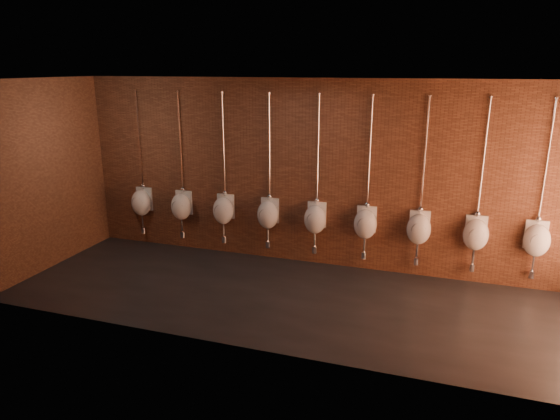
{
  "coord_description": "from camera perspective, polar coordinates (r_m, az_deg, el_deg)",
  "views": [
    {
      "loc": [
        2.09,
        -6.59,
        3.39
      ],
      "look_at": [
        -0.37,
        0.9,
        1.1
      ],
      "focal_mm": 32.0,
      "sensor_mm": 36.0,
      "label": 1
    }
  ],
  "objects": [
    {
      "name": "urinal_4",
      "position": [
        8.57,
        4.05,
        -0.94
      ],
      "size": [
        0.4,
        0.35,
        2.72
      ],
      "color": "white",
      "rests_on": "ground"
    },
    {
      "name": "urinal_6",
      "position": [
        8.35,
        15.59,
        -1.99
      ],
      "size": [
        0.4,
        0.35,
        2.72
      ],
      "color": "white",
      "rests_on": "ground"
    },
    {
      "name": "urinal_2",
      "position": [
        9.12,
        -6.49,
        0.06
      ],
      "size": [
        0.4,
        0.35,
        2.72
      ],
      "color": "white",
      "rests_on": "ground"
    },
    {
      "name": "urinal_3",
      "position": [
        8.81,
        -1.39,
        -0.43
      ],
      "size": [
        0.4,
        0.35,
        2.72
      ],
      "color": "white",
      "rests_on": "ground"
    },
    {
      "name": "room_shell",
      "position": [
        7.05,
        0.59,
        4.93
      ],
      "size": [
        8.54,
        3.04,
        3.22
      ],
      "color": "black",
      "rests_on": "ground"
    },
    {
      "name": "urinal_5",
      "position": [
        8.42,
        9.74,
        -1.46
      ],
      "size": [
        0.4,
        0.35,
        2.72
      ],
      "color": "white",
      "rests_on": "ground"
    },
    {
      "name": "urinal_1",
      "position": [
        9.51,
        -11.22,
        0.51
      ],
      "size": [
        0.4,
        0.35,
        2.72
      ],
      "color": "white",
      "rests_on": "ground"
    },
    {
      "name": "urinal_0",
      "position": [
        9.95,
        -15.56,
        0.92
      ],
      "size": [
        0.4,
        0.35,
        2.72
      ],
      "color": "white",
      "rests_on": "ground"
    },
    {
      "name": "urinal_8",
      "position": [
        8.47,
        27.28,
        -2.97
      ],
      "size": [
        0.4,
        0.35,
        2.72
      ],
      "color": "white",
      "rests_on": "ground"
    },
    {
      "name": "ground",
      "position": [
        7.7,
        0.55,
        -9.93
      ],
      "size": [
        8.5,
        8.5,
        0.0
      ],
      "primitive_type": "plane",
      "color": "black",
      "rests_on": "ground"
    },
    {
      "name": "urinal_7",
      "position": [
        8.36,
        21.47,
        -2.5
      ],
      "size": [
        0.4,
        0.35,
        2.72
      ],
      "color": "white",
      "rests_on": "ground"
    }
  ]
}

